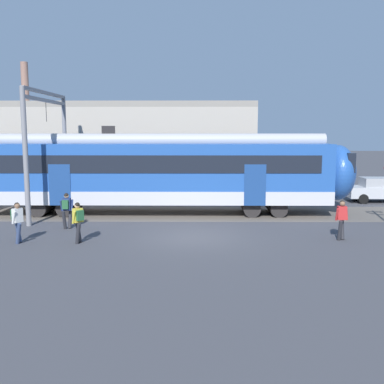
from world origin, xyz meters
name	(u,v)px	position (x,y,z in m)	size (l,w,h in m)	color
ground_plane	(193,237)	(0.00, 0.00, 0.00)	(160.00, 160.00, 0.00)	#424247
commuter_train	(2,172)	(-10.33, 5.44, 2.25)	(38.05, 3.07, 4.73)	silver
pedestrian_white	(17,219)	(-7.00, -1.06, 0.99)	(0.54, 0.67, 1.67)	navy
pedestrian_navy	(67,208)	(-5.78, 1.59, 0.99)	(0.54, 0.63, 1.67)	#28282D
pedestrian_yellow	(78,219)	(-4.56, -1.06, 0.99)	(0.50, 0.68, 1.67)	#28282D
pedestrian_red	(341,216)	(6.13, -0.41, 0.99)	(0.54, 0.63, 1.67)	#28282D
parked_car_silver	(379,190)	(11.71, 9.56, 0.78)	(4.04, 1.84, 1.54)	#B7BABF
catenary_gantry	(47,134)	(-7.79, 5.44, 4.31)	(0.24, 6.64, 6.53)	gray
background_building	(112,149)	(-5.83, 13.39, 3.21)	(19.96, 5.00, 9.20)	#B2A899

